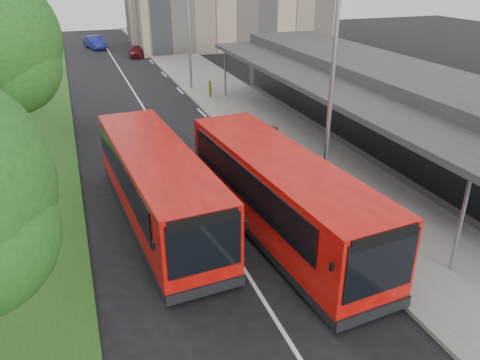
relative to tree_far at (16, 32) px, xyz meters
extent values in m
plane|color=black|center=(7.01, -21.05, -4.81)|extent=(120.00, 120.00, 0.00)
cube|color=slate|center=(13.01, -1.05, -4.74)|extent=(5.00, 80.00, 0.15)
cube|color=#204C18|center=(0.01, -1.05, -4.76)|extent=(5.00, 80.00, 0.10)
cube|color=silver|center=(7.01, -6.05, -4.81)|extent=(0.12, 70.00, 0.01)
cube|color=silver|center=(10.31, -23.05, -4.81)|extent=(0.12, 2.00, 0.01)
cube|color=silver|center=(10.31, -17.05, -4.81)|extent=(0.12, 2.00, 0.01)
cube|color=silver|center=(10.31, -11.05, -4.81)|extent=(0.12, 2.00, 0.01)
cube|color=silver|center=(10.31, -5.05, -4.81)|extent=(0.12, 2.00, 0.01)
cube|color=silver|center=(10.31, 0.95, -4.81)|extent=(0.12, 2.00, 0.01)
cube|color=silver|center=(10.31, 6.95, -4.81)|extent=(0.12, 2.00, 0.01)
cube|color=silver|center=(10.31, 12.95, -4.81)|extent=(0.12, 2.00, 0.01)
cube|color=silver|center=(10.31, 18.95, -4.81)|extent=(0.12, 2.00, 0.01)
cube|color=silver|center=(10.31, 24.95, -4.81)|extent=(0.12, 2.00, 0.01)
cube|color=#2C2C2F|center=(18.01, -13.05, -2.81)|extent=(5.00, 26.00, 4.00)
cube|color=black|center=(15.49, -13.05, -3.21)|extent=(0.06, 24.00, 2.20)
cube|color=#2C2C2F|center=(14.21, -13.05, -1.51)|extent=(2.80, 26.00, 0.25)
cylinder|color=gray|center=(12.91, -24.05, -3.16)|extent=(0.12, 0.12, 3.30)
cylinder|color=gray|center=(12.91, -2.05, -3.16)|extent=(0.12, 0.12, 3.30)
cylinder|color=black|center=(0.01, -12.05, -2.69)|extent=(0.36, 0.36, 4.24)
sphere|color=#165417|center=(0.61, -12.45, 0.20)|extent=(3.86, 3.86, 3.86)
cylinder|color=black|center=(0.01, -0.05, -2.99)|extent=(0.36, 0.36, 3.64)
sphere|color=#165417|center=(0.01, -0.05, 0.32)|extent=(4.64, 4.64, 4.64)
sphere|color=#165417|center=(0.61, -0.45, -0.51)|extent=(3.31, 3.31, 3.31)
sphere|color=#165417|center=(-0.49, 0.45, -0.26)|extent=(3.64, 3.64, 3.64)
cylinder|color=gray|center=(11.21, -19.05, -0.66)|extent=(0.16, 0.16, 8.00)
cylinder|color=gray|center=(11.21, 0.95, -0.66)|extent=(0.16, 0.16, 8.00)
cube|color=red|center=(8.90, -20.11, -3.19)|extent=(3.28, 10.32, 2.56)
cube|color=black|center=(8.90, -20.11, -4.44)|extent=(3.30, 10.34, 0.29)
cube|color=black|center=(9.34, -25.19, -2.93)|extent=(2.17, 0.24, 1.69)
cube|color=black|center=(8.46, -15.04, -2.78)|extent=(2.12, 0.23, 1.26)
cube|color=black|center=(7.65, -19.93, -2.73)|extent=(0.80, 8.67, 1.16)
cube|color=black|center=(10.10, -19.72, -2.73)|extent=(0.80, 8.67, 1.16)
cube|color=black|center=(9.34, -25.20, -4.42)|extent=(2.41, 0.29, 0.34)
cube|color=black|center=(9.34, -25.20, -2.11)|extent=(2.03, 0.21, 0.34)
cube|color=black|center=(7.97, -25.09, -2.69)|extent=(0.09, 0.09, 0.24)
cube|color=black|center=(10.67, -24.86, -2.69)|extent=(0.09, 0.09, 0.24)
cylinder|color=black|center=(8.17, -23.47, -4.38)|extent=(0.36, 0.89, 0.87)
cylinder|color=black|center=(10.19, -23.30, -4.38)|extent=(0.36, 0.89, 0.87)
cylinder|color=black|center=(7.61, -16.93, -4.38)|extent=(0.36, 0.89, 0.87)
cylinder|color=black|center=(9.63, -16.75, -4.38)|extent=(0.36, 0.89, 0.87)
cube|color=red|center=(5.14, -17.82, -3.24)|extent=(3.04, 9.99, 2.49)
cube|color=black|center=(5.14, -17.82, -4.46)|extent=(3.06, 10.01, 0.28)
cube|color=black|center=(5.49, -22.75, -2.98)|extent=(2.11, 0.20, 1.64)
cube|color=black|center=(4.79, -12.89, -2.84)|extent=(2.06, 0.20, 1.22)
cube|color=black|center=(3.93, -17.62, -2.80)|extent=(0.65, 8.42, 1.13)
cube|color=black|center=(6.31, -17.46, -2.80)|extent=(0.65, 8.42, 1.13)
cube|color=black|center=(5.49, -22.76, -4.44)|extent=(2.34, 0.25, 0.33)
cube|color=black|center=(5.49, -22.76, -2.19)|extent=(1.97, 0.18, 0.33)
cube|color=black|center=(4.17, -22.64, -2.75)|extent=(0.09, 0.09, 0.23)
cube|color=black|center=(6.79, -22.45, -2.75)|extent=(0.09, 0.09, 0.23)
cylinder|color=black|center=(4.38, -21.07, -4.39)|extent=(0.34, 0.86, 0.84)
cylinder|color=black|center=(6.35, -20.93, -4.39)|extent=(0.34, 0.86, 0.84)
cylinder|color=black|center=(3.93, -14.71, -4.39)|extent=(0.34, 0.86, 0.84)
cylinder|color=black|center=(5.90, -14.57, -4.39)|extent=(0.34, 0.86, 0.84)
cylinder|color=#3E2719|center=(12.25, -11.99, -4.25)|extent=(0.50, 0.50, 0.83)
cylinder|color=yellow|center=(11.84, -1.89, -4.12)|extent=(0.22, 0.22, 1.08)
imported|color=#570C15|center=(9.35, 16.02, -4.26)|extent=(1.60, 3.35, 1.10)
imported|color=navy|center=(5.82, 22.63, -4.13)|extent=(2.43, 4.34, 1.35)
camera|label=1|loc=(2.78, -33.01, 3.89)|focal=35.00mm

